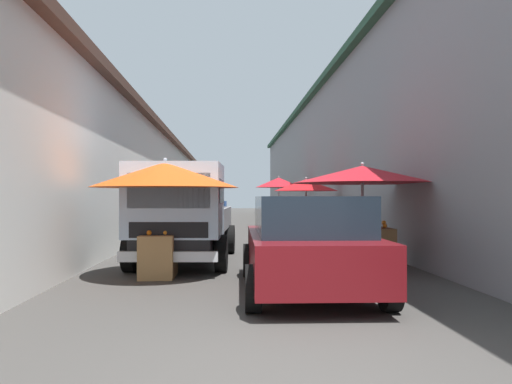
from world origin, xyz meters
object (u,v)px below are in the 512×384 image
object	(u,v)px
fruit_stall_near_right	(305,192)
fruit_stall_far_left	(364,183)
hatchback_car	(307,243)
fruit_stall_near_left	(164,184)
parked_scooter	(160,232)
vendor_in_shade	(217,216)
vendor_by_crates	(192,211)
fruit_stall_far_right	(278,188)
delivery_truck	(181,216)

from	to	relation	value
fruit_stall_near_right	fruit_stall_far_left	bearing A→B (deg)	-178.77
hatchback_car	fruit_stall_near_left	bearing A→B (deg)	59.17
parked_scooter	fruit_stall_far_left	bearing A→B (deg)	-130.36
parked_scooter	fruit_stall_near_right	bearing A→B (deg)	-59.98
fruit_stall_near_left	vendor_in_shade	size ratio (longest dim) A/B	1.72
fruit_stall_near_left	fruit_stall_near_right	bearing A→B (deg)	-26.01
fruit_stall_far_left	vendor_in_shade	world-z (taller)	fruit_stall_far_left
fruit_stall_near_left	fruit_stall_far_left	distance (m)	4.08
fruit_stall_near_right	vendor_by_crates	xyz separation A→B (m)	(4.22, 4.20, -0.74)
fruit_stall_far_right	vendor_by_crates	world-z (taller)	fruit_stall_far_right
hatchback_car	parked_scooter	world-z (taller)	hatchback_car
fruit_stall_far_left	hatchback_car	xyz separation A→B (m)	(-2.50, 1.59, -0.99)
fruit_stall_near_right	delivery_truck	bearing A→B (deg)	150.68
fruit_stall_near_right	vendor_in_shade	size ratio (longest dim) A/B	1.45
fruit_stall_far_left	fruit_stall_near_right	distance (m)	6.67
vendor_in_shade	parked_scooter	size ratio (longest dim) A/B	0.91
fruit_stall_near_right	hatchback_car	world-z (taller)	fruit_stall_near_right
hatchback_car	vendor_in_shade	xyz separation A→B (m)	(7.64, 1.56, 0.13)
fruit_stall_far_right	fruit_stall_near_right	bearing A→B (deg)	-176.52
fruit_stall_near_left	delivery_truck	distance (m)	1.48
fruit_stall_near_right	vendor_by_crates	world-z (taller)	fruit_stall_near_right
fruit_stall_far_left	fruit_stall_near_right	size ratio (longest dim) A/B	1.31
fruit_stall_far_left	fruit_stall_far_right	bearing A→B (deg)	2.27
delivery_truck	fruit_stall_far_left	bearing A→B (deg)	-93.48
hatchback_car	vendor_by_crates	bearing A→B (deg)	11.64
fruit_stall_near_right	vendor_in_shade	distance (m)	3.45
delivery_truck	fruit_stall_near_left	bearing A→B (deg)	172.52
fruit_stall_far_left	delivery_truck	size ratio (longest dim) A/B	0.57
vendor_by_crates	parked_scooter	xyz separation A→B (m)	(-6.86, 0.38, -0.42)
fruit_stall_far_left	vendor_by_crates	size ratio (longest dim) A/B	1.89
fruit_stall_near_right	parked_scooter	world-z (taller)	fruit_stall_near_right
vendor_in_shade	fruit_stall_far_right	bearing A→B (deg)	-20.02
fruit_stall_far_left	fruit_stall_near_right	world-z (taller)	fruit_stall_far_left
fruit_stall_far_right	parked_scooter	world-z (taller)	fruit_stall_far_right
fruit_stall_near_right	vendor_in_shade	xyz separation A→B (m)	(-1.52, 3.01, -0.73)
vendor_by_crates	vendor_in_shade	size ratio (longest dim) A/B	1.00
fruit_stall_near_right	vendor_by_crates	bearing A→B (deg)	44.92
fruit_stall_near_left	parked_scooter	xyz separation A→B (m)	(5.12, 0.79, -1.22)
fruit_stall_far_left	vendor_in_shade	xyz separation A→B (m)	(5.15, 3.15, -0.86)
fruit_stall_near_left	vendor_by_crates	bearing A→B (deg)	1.99
fruit_stall_far_left	delivery_truck	xyz separation A→B (m)	(0.23, 3.76, -0.68)
fruit_stall_near_right	delivery_truck	distance (m)	7.40
fruit_stall_far_left	fruit_stall_near_right	bearing A→B (deg)	1.23
fruit_stall_far_left	delivery_truck	distance (m)	3.82
parked_scooter	fruit_stall_near_left	bearing A→B (deg)	-171.19
fruit_stall_far_right	delivery_truck	world-z (taller)	fruit_stall_far_right
fruit_stall_far_right	parked_scooter	size ratio (longest dim) A/B	1.45
hatchback_car	vendor_by_crates	distance (m)	13.66
fruit_stall_far_right	vendor_by_crates	bearing A→B (deg)	112.11
fruit_stall_near_left	delivery_truck	bearing A→B (deg)	-7.48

